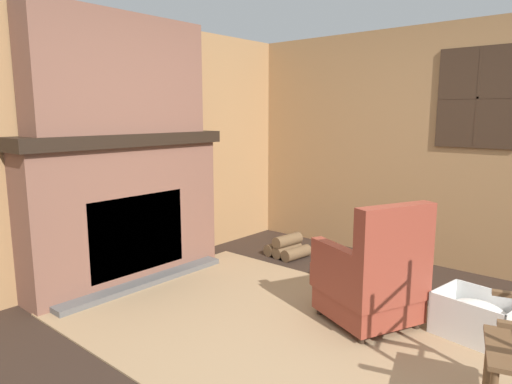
% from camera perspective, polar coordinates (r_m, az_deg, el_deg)
% --- Properties ---
extents(ground_plane, '(14.00, 14.00, 0.00)m').
position_cam_1_polar(ground_plane, '(3.18, 7.88, -19.54)').
color(ground_plane, '#2D2119').
extents(wood_panel_wall_left, '(0.06, 5.20, 2.42)m').
position_cam_1_polar(wood_panel_wall_left, '(4.48, -17.71, 4.97)').
color(wood_panel_wall_left, '#9E7247').
rests_on(wood_panel_wall_left, ground).
extents(wood_panel_wall_back, '(5.20, 0.09, 2.42)m').
position_cam_1_polar(wood_panel_wall_back, '(4.91, 23.24, 5.19)').
color(wood_panel_wall_back, '#9E7247').
rests_on(wood_panel_wall_back, ground).
extents(fireplace_hearth, '(0.57, 2.00, 1.37)m').
position_cam_1_polar(fireplace_hearth, '(4.37, -15.81, -2.08)').
color(fireplace_hearth, brown).
rests_on(fireplace_hearth, ground).
extents(chimney_breast, '(0.32, 1.67, 1.03)m').
position_cam_1_polar(chimney_breast, '(4.31, -16.67, 13.88)').
color(chimney_breast, brown).
rests_on(chimney_breast, fireplace_hearth).
extents(area_rug, '(3.48, 2.17, 0.01)m').
position_cam_1_polar(area_rug, '(3.41, 4.79, -17.19)').
color(area_rug, '#997A56').
rests_on(area_rug, ground).
extents(armchair, '(0.83, 0.82, 0.95)m').
position_cam_1_polar(armchair, '(3.50, 14.31, -10.54)').
color(armchair, brown).
rests_on(armchair, ground).
extents(firewood_stack, '(0.44, 0.40, 0.24)m').
position_cam_1_polar(firewood_stack, '(5.06, 3.96, -6.99)').
color(firewood_stack, brown).
rests_on(firewood_stack, ground).
extents(laundry_basket, '(0.57, 0.47, 0.31)m').
position_cam_1_polar(laundry_basket, '(3.63, 25.91, -13.86)').
color(laundry_basket, white).
rests_on(laundry_basket, ground).
extents(oil_lamp_vase, '(0.10, 0.10, 0.23)m').
position_cam_1_polar(oil_lamp_vase, '(4.19, -19.76, 7.91)').
color(oil_lamp_vase, silver).
rests_on(oil_lamp_vase, fireplace_hearth).
extents(storage_case, '(0.17, 0.27, 0.12)m').
position_cam_1_polar(storage_case, '(4.65, -10.87, 8.19)').
color(storage_case, black).
rests_on(storage_case, fireplace_hearth).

